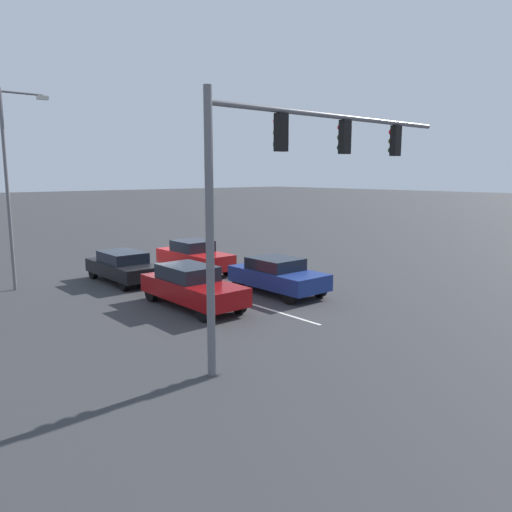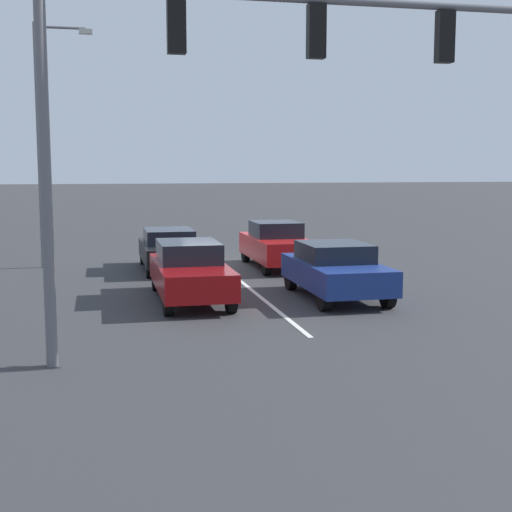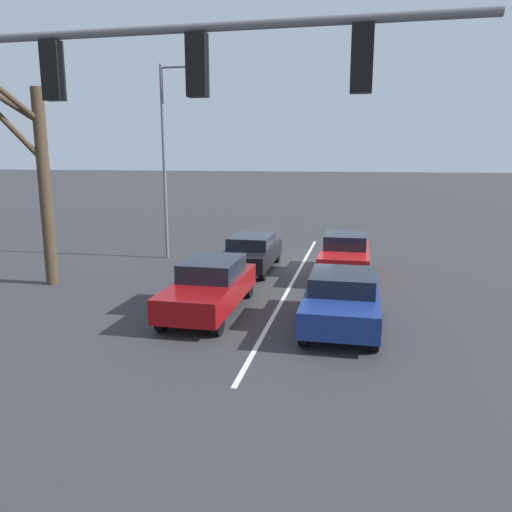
% 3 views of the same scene
% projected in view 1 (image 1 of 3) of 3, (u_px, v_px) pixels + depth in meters
% --- Properties ---
extents(ground_plane, '(240.00, 240.00, 0.00)m').
position_uv_depth(ground_plane, '(149.00, 273.00, 24.65)').
color(ground_plane, '#333335').
extents(lane_stripe_left_divider, '(0.12, 17.36, 0.01)m').
position_uv_depth(lane_stripe_left_divider, '(178.00, 282.00, 22.63)').
color(lane_stripe_left_divider, silver).
rests_on(lane_stripe_left_divider, ground_plane).
extents(car_maroon_midlane_front, '(1.75, 4.69, 1.52)m').
position_uv_depth(car_maroon_midlane_front, '(192.00, 286.00, 18.27)').
color(car_maroon_midlane_front, maroon).
rests_on(car_maroon_midlane_front, ground_plane).
extents(car_navy_leftlane_front, '(1.91, 4.23, 1.46)m').
position_uv_depth(car_navy_leftlane_front, '(277.00, 275.00, 20.33)').
color(car_navy_leftlane_front, navy).
rests_on(car_navy_leftlane_front, ground_plane).
extents(car_red_leftlane_second, '(1.76, 4.48, 1.58)m').
position_uv_depth(car_red_leftlane_second, '(194.00, 257.00, 24.66)').
color(car_red_leftlane_second, red).
rests_on(car_red_leftlane_second, ground_plane).
extents(car_black_midlane_second, '(1.78, 4.32, 1.38)m').
position_uv_depth(car_black_midlane_second, '(123.00, 266.00, 22.47)').
color(car_black_midlane_second, black).
rests_on(car_black_midlane_second, ground_plane).
extents(traffic_signal_gantry, '(9.22, 0.37, 6.80)m').
position_uv_depth(traffic_signal_gantry, '(299.00, 165.00, 13.21)').
color(traffic_signal_gantry, slate).
rests_on(traffic_signal_gantry, ground_plane).
extents(street_lamp_right_shoulder, '(1.94, 0.24, 8.23)m').
position_uv_depth(street_lamp_right_shoulder, '(12.00, 177.00, 20.41)').
color(street_lamp_right_shoulder, slate).
rests_on(street_lamp_right_shoulder, ground_plane).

